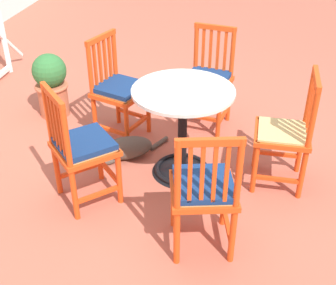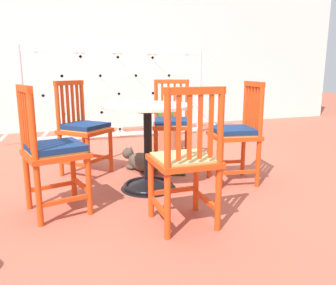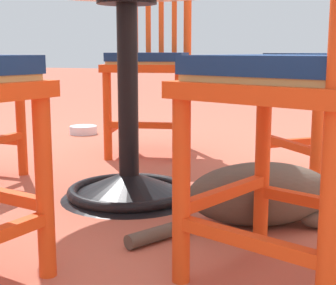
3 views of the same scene
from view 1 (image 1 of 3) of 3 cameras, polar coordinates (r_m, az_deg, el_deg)
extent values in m
plane|color=#AD5642|center=(3.80, 1.22, -2.48)|extent=(24.00, 24.00, 0.00)
cone|color=black|center=(3.67, 1.73, -2.98)|extent=(0.48, 0.48, 0.10)
torus|color=black|center=(3.68, 1.72, -3.30)|extent=(0.44, 0.44, 0.04)
cylinder|color=black|center=(3.49, 1.82, 1.33)|extent=(0.07, 0.07, 0.66)
cylinder|color=black|center=(3.34, 1.91, 5.92)|extent=(0.20, 0.20, 0.04)
cylinder|color=beige|center=(3.33, 1.92, 6.42)|extent=(0.76, 0.76, 0.02)
cylinder|color=#D64214|center=(3.06, 0.72, -7.12)|extent=(0.04, 0.04, 0.45)
cylinder|color=#D64214|center=(3.10, 7.05, -6.89)|extent=(0.04, 0.04, 0.45)
cylinder|color=#D64214|center=(2.66, 1.15, -7.97)|extent=(0.04, 0.04, 0.91)
cylinder|color=#D64214|center=(2.70, 8.45, -7.69)|extent=(0.04, 0.04, 0.91)
cube|color=#D64214|center=(2.99, 0.89, -10.45)|extent=(0.34, 0.11, 0.03)
cube|color=#D64214|center=(3.03, 7.43, -10.17)|extent=(0.34, 0.11, 0.03)
cube|color=#D64214|center=(3.11, 3.87, -7.79)|extent=(0.11, 0.34, 0.03)
cube|color=#D64214|center=(2.82, 4.41, -5.96)|extent=(0.48, 0.48, 0.04)
cube|color=tan|center=(2.80, 4.43, -5.61)|extent=(0.42, 0.42, 0.02)
cube|color=#D64214|center=(2.52, 2.76, -4.03)|extent=(0.03, 0.03, 0.39)
cube|color=#D64214|center=(2.53, 4.29, -3.99)|extent=(0.03, 0.03, 0.39)
cube|color=#D64214|center=(2.54, 5.82, -3.94)|extent=(0.03, 0.03, 0.39)
cube|color=#D64214|center=(2.55, 7.34, -3.89)|extent=(0.03, 0.03, 0.39)
cube|color=#D64214|center=(2.41, 5.30, 0.05)|extent=(0.12, 0.38, 0.04)
cube|color=navy|center=(2.78, 4.46, -5.13)|extent=(0.43, 0.43, 0.04)
cylinder|color=#D64214|center=(3.42, 10.80, -3.04)|extent=(0.04, 0.04, 0.45)
cylinder|color=#D64214|center=(3.70, 11.01, -0.03)|extent=(0.04, 0.04, 0.45)
cylinder|color=#D64214|center=(3.32, 17.05, -0.42)|extent=(0.04, 0.04, 0.91)
cylinder|color=#D64214|center=(3.61, 16.77, 2.46)|extent=(0.04, 0.04, 0.91)
cube|color=#D64214|center=(3.47, 13.45, -4.48)|extent=(0.03, 0.34, 0.03)
cube|color=#D64214|center=(3.75, 13.46, -1.41)|extent=(0.03, 0.34, 0.03)
cube|color=#D64214|center=(3.59, 10.82, -2.21)|extent=(0.34, 0.03, 0.03)
cube|color=#D64214|center=(3.46, 14.06, 1.07)|extent=(0.40, 0.40, 0.04)
cube|color=tan|center=(3.45, 14.11, 1.38)|extent=(0.35, 0.35, 0.02)
cube|color=#D64214|center=(3.26, 17.61, 3.54)|extent=(0.02, 0.02, 0.39)
cube|color=#D64214|center=(3.32, 17.54, 4.09)|extent=(0.02, 0.02, 0.39)
cube|color=#D64214|center=(3.38, 17.47, 4.63)|extent=(0.02, 0.02, 0.39)
cube|color=#D64214|center=(3.45, 17.41, 5.15)|extent=(0.02, 0.02, 0.39)
cube|color=#D64214|center=(3.27, 18.11, 7.60)|extent=(0.38, 0.04, 0.04)
cylinder|color=#D64214|center=(4.04, 6.36, 3.39)|extent=(0.04, 0.04, 0.45)
cylinder|color=#D64214|center=(4.13, 1.82, 4.25)|extent=(0.04, 0.04, 0.45)
cylinder|color=#D64214|center=(4.24, 7.84, 8.19)|extent=(0.04, 0.04, 0.91)
cylinder|color=#D64214|center=(4.32, 3.43, 8.93)|extent=(0.04, 0.04, 0.91)
cube|color=#D64214|center=(4.23, 6.93, 3.43)|extent=(0.34, 0.09, 0.03)
cube|color=#D64214|center=(4.31, 2.58, 4.25)|extent=(0.34, 0.09, 0.03)
cube|color=#D64214|center=(4.11, 4.04, 3.16)|extent=(0.09, 0.34, 0.03)
cube|color=#D64214|center=(4.13, 4.92, 7.40)|extent=(0.47, 0.47, 0.04)
cube|color=tan|center=(4.13, 4.93, 7.67)|extent=(0.41, 0.41, 0.02)
cube|color=#D64214|center=(4.16, 7.15, 11.17)|extent=(0.02, 0.03, 0.39)
cube|color=#D64214|center=(4.18, 6.24, 11.31)|extent=(0.02, 0.03, 0.39)
cube|color=#D64214|center=(4.20, 5.33, 11.45)|extent=(0.02, 0.03, 0.39)
cube|color=#D64214|center=(4.21, 4.43, 11.59)|extent=(0.02, 0.03, 0.39)
cube|color=#D64214|center=(4.12, 5.95, 14.11)|extent=(0.10, 0.38, 0.04)
cube|color=navy|center=(4.11, 4.95, 8.05)|extent=(0.42, 0.42, 0.04)
cylinder|color=#D64214|center=(4.11, -2.46, 4.07)|extent=(0.04, 0.04, 0.45)
cylinder|color=#D64214|center=(3.86, -5.18, 1.99)|extent=(0.04, 0.04, 0.45)
cylinder|color=#D64214|center=(4.18, -6.51, 7.95)|extent=(0.04, 0.04, 0.91)
cylinder|color=#D64214|center=(3.94, -9.42, 6.12)|extent=(0.04, 0.04, 0.91)
cube|color=#D64214|center=(4.23, -4.38, 3.61)|extent=(0.14, 0.33, 0.03)
cube|color=#D64214|center=(4.00, -7.12, 1.56)|extent=(0.14, 0.33, 0.03)
cube|color=#D64214|center=(4.01, -3.75, 2.38)|extent=(0.33, 0.14, 0.03)
cube|color=#D64214|center=(3.98, -5.94, 6.26)|extent=(0.51, 0.51, 0.04)
cube|color=tan|center=(3.97, -5.96, 6.55)|extent=(0.45, 0.45, 0.02)
cube|color=#D64214|center=(4.04, -7.28, 10.49)|extent=(0.03, 0.03, 0.39)
cube|color=#D64214|center=(3.99, -7.87, 10.16)|extent=(0.03, 0.03, 0.39)
cube|color=#D64214|center=(3.95, -8.47, 9.82)|extent=(0.03, 0.03, 0.39)
cube|color=#D64214|center=(3.90, -9.09, 9.48)|extent=(0.03, 0.03, 0.39)
cube|color=#D64214|center=(3.89, -8.41, 12.85)|extent=(0.37, 0.16, 0.04)
cube|color=navy|center=(3.95, -5.98, 6.94)|extent=(0.46, 0.46, 0.04)
cylinder|color=#D64214|center=(3.53, -8.58, -1.48)|extent=(0.04, 0.04, 0.45)
cylinder|color=#D64214|center=(3.28, -6.13, -4.32)|extent=(0.04, 0.04, 0.45)
cylinder|color=#D64214|center=(3.32, -14.24, 0.12)|extent=(0.04, 0.04, 0.91)
cylinder|color=#D64214|center=(3.05, -12.11, -2.80)|extent=(0.04, 0.04, 0.91)
cube|color=#D64214|center=(3.53, -10.98, -3.42)|extent=(0.25, 0.27, 0.03)
cube|color=#D64214|center=(3.28, -8.72, -6.42)|extent=(0.25, 0.27, 0.03)
cube|color=#D64214|center=(3.44, -7.34, -3.59)|extent=(0.27, 0.25, 0.03)
cube|color=#D64214|center=(3.24, -10.37, -0.75)|extent=(0.57, 0.57, 0.04)
cube|color=tan|center=(3.23, -10.41, -0.43)|extent=(0.49, 0.49, 0.02)
cube|color=#D64214|center=(3.15, -14.37, 3.00)|extent=(0.03, 0.03, 0.39)
cube|color=#D64214|center=(3.09, -13.95, 2.48)|extent=(0.03, 0.03, 0.39)
cube|color=#D64214|center=(3.04, -13.52, 1.94)|extent=(0.03, 0.03, 0.39)
cube|color=#D64214|center=(2.98, -13.07, 1.38)|extent=(0.03, 0.03, 0.39)
cube|color=#D64214|center=(2.97, -14.26, 5.71)|extent=(0.30, 0.28, 0.04)
cube|color=navy|center=(3.21, -10.46, 0.02)|extent=(0.51, 0.51, 0.04)
ellipsoid|color=#4C4238|center=(3.82, -5.22, -0.69)|extent=(0.38, 0.48, 0.19)
ellipsoid|color=silver|center=(3.81, -6.68, -1.05)|extent=(0.22, 0.23, 0.14)
sphere|color=#4C4238|center=(3.76, -8.98, -0.59)|extent=(0.12, 0.12, 0.12)
ellipsoid|color=silver|center=(3.76, -9.59, -0.84)|extent=(0.07, 0.06, 0.04)
cone|color=#4C4238|center=(3.71, -8.79, -0.12)|extent=(0.04, 0.04, 0.04)
cone|color=#4C4238|center=(3.76, -8.95, 0.39)|extent=(0.04, 0.04, 0.04)
ellipsoid|color=#4C4238|center=(3.79, -7.43, -2.36)|extent=(0.11, 0.13, 0.05)
ellipsoid|color=#4C4238|center=(3.88, -7.72, -1.47)|extent=(0.11, 0.13, 0.05)
cylinder|color=#4C4238|center=(4.00, -1.15, -0.11)|extent=(0.21, 0.14, 0.04)
cylinder|color=#B25B3D|center=(4.57, -14.11, 5.25)|extent=(0.28, 0.28, 0.32)
torus|color=#B25B3D|center=(4.51, -14.35, 6.82)|extent=(0.32, 0.32, 0.04)
sphere|color=#2D6B33|center=(4.44, -14.62, 8.68)|extent=(0.32, 0.32, 0.32)
camera|label=2|loc=(3.30, 51.27, -1.49)|focal=35.76mm
camera|label=3|loc=(4.98, -4.14, 12.90)|focal=54.95mm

